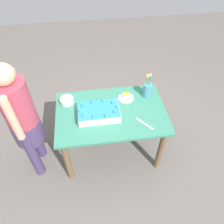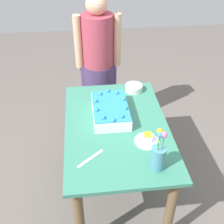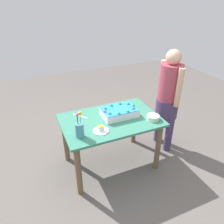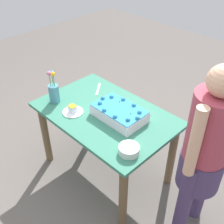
{
  "view_description": "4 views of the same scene",
  "coord_description": "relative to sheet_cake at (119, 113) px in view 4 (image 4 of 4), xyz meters",
  "views": [
    {
      "loc": [
        0.22,
        1.63,
        2.48
      ],
      "look_at": [
        0.0,
        0.08,
        0.81
      ],
      "focal_mm": 35.0,
      "sensor_mm": 36.0,
      "label": 1
    },
    {
      "loc": [
        -1.66,
        0.22,
        2.12
      ],
      "look_at": [
        0.05,
        0.03,
        0.83
      ],
      "focal_mm": 45.0,
      "sensor_mm": 36.0,
      "label": 2
    },
    {
      "loc": [
        -0.91,
        -2.13,
        2.15
      ],
      "look_at": [
        0.0,
        -0.04,
        0.85
      ],
      "focal_mm": 35.0,
      "sensor_mm": 36.0,
      "label": 3
    },
    {
      "loc": [
        1.44,
        -1.35,
        2.19
      ],
      "look_at": [
        0.09,
        -0.01,
        0.79
      ],
      "focal_mm": 45.0,
      "sensor_mm": 36.0,
      "label": 4
    }
  ],
  "objects": [
    {
      "name": "dining_table",
      "position": [
        -0.14,
        -0.03,
        -0.18
      ],
      "size": [
        1.22,
        0.8,
        0.73
      ],
      "color": "#347A62",
      "rests_on": "ground_plane"
    },
    {
      "name": "sheet_cake",
      "position": [
        0.0,
        0.0,
        0.0
      ],
      "size": [
        0.44,
        0.28,
        0.12
      ],
      "color": "white",
      "rests_on": "dining_table"
    },
    {
      "name": "flower_vase",
      "position": [
        -0.59,
        -0.24,
        0.05
      ],
      "size": [
        0.1,
        0.1,
        0.31
      ],
      "color": "teal",
      "rests_on": "dining_table"
    },
    {
      "name": "fruit_bowl",
      "position": [
        0.34,
        -0.25,
        -0.02
      ],
      "size": [
        0.16,
        0.16,
        0.06
      ],
      "primitive_type": "cylinder",
      "color": "silver",
      "rests_on": "dining_table"
    },
    {
      "name": "person_standing",
      "position": [
        0.77,
        0.04,
        0.07
      ],
      "size": [
        0.31,
        0.45,
        1.49
      ],
      "rotation": [
        0.0,
        0.0,
        3.14
      ],
      "color": "#43335A",
      "rests_on": "ground_plane"
    },
    {
      "name": "cake_knife",
      "position": [
        -0.46,
        0.18,
        -0.05
      ],
      "size": [
        0.16,
        0.19,
        0.0
      ],
      "primitive_type": "cube",
      "rotation": [
        0.0,
        0.0,
        5.39
      ],
      "color": "silver",
      "rests_on": "dining_table"
    },
    {
      "name": "serving_plate_with_slice",
      "position": [
        -0.34,
        -0.23,
        -0.03
      ],
      "size": [
        0.18,
        0.18,
        0.07
      ],
      "color": "white",
      "rests_on": "dining_table"
    },
    {
      "name": "ground_plane",
      "position": [
        -0.14,
        -0.03,
        -0.78
      ],
      "size": [
        8.0,
        8.0,
        0.0
      ],
      "primitive_type": "plane",
      "color": "#605954"
    }
  ]
}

